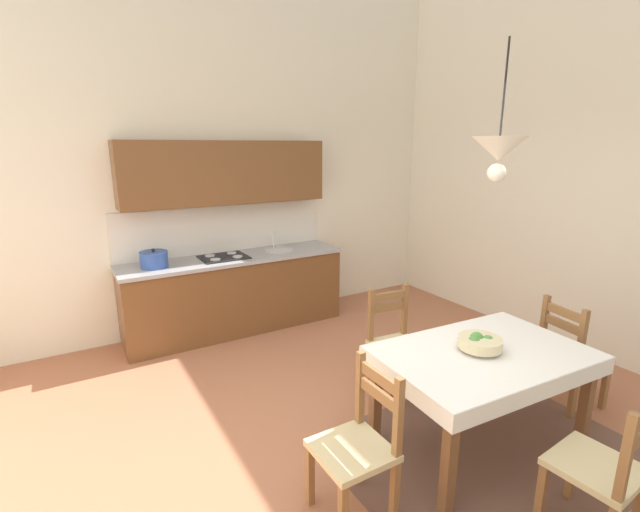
% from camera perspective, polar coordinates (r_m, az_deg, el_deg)
% --- Properties ---
extents(ground_plane, '(6.42, 6.34, 0.10)m').
position_cam_1_polar(ground_plane, '(3.55, 6.05, -24.27)').
color(ground_plane, '#AD6B4C').
extents(wall_back, '(6.42, 0.12, 4.14)m').
position_cam_1_polar(wall_back, '(5.40, -12.74, 12.96)').
color(wall_back, silver).
rests_on(wall_back, ground_plane).
extents(wall_right, '(0.12, 6.34, 4.14)m').
position_cam_1_polar(wall_right, '(5.17, 34.71, 10.81)').
color(wall_right, silver).
rests_on(wall_right, ground_plane).
extents(area_rug, '(2.10, 1.60, 0.01)m').
position_cam_1_polar(area_rug, '(3.68, 20.65, -22.58)').
color(area_rug, brown).
rests_on(area_rug, ground_plane).
extents(kitchen_cabinetry, '(2.56, 0.63, 2.20)m').
position_cam_1_polar(kitchen_cabinetry, '(5.24, -11.19, -0.42)').
color(kitchen_cabinetry, brown).
rests_on(kitchen_cabinetry, ground_plane).
extents(dining_table, '(1.52, 1.04, 0.75)m').
position_cam_1_polar(dining_table, '(3.40, 20.25, -13.32)').
color(dining_table, brown).
rests_on(dining_table, ground_plane).
extents(dining_chair_tv_side, '(0.42, 0.42, 0.93)m').
position_cam_1_polar(dining_chair_tv_side, '(2.82, 4.93, -23.27)').
color(dining_chair_tv_side, '#D1BC89').
rests_on(dining_chair_tv_side, ground_plane).
extents(dining_chair_kitchen_side, '(0.46, 0.46, 0.93)m').
position_cam_1_polar(dining_chair_kitchen_side, '(4.04, 9.74, -11.08)').
color(dining_chair_kitchen_side, '#D1BC89').
rests_on(dining_chair_kitchen_side, ground_plane).
extents(dining_chair_camera_side, '(0.45, 0.45, 0.93)m').
position_cam_1_polar(dining_chair_camera_side, '(3.07, 32.81, -22.17)').
color(dining_chair_camera_side, '#D1BC89').
rests_on(dining_chair_camera_side, ground_plane).
extents(dining_chair_window_side, '(0.49, 0.49, 0.93)m').
position_cam_1_polar(dining_chair_window_side, '(4.32, 29.63, -11.10)').
color(dining_chair_window_side, '#D1BC89').
rests_on(dining_chair_window_side, ground_plane).
extents(fruit_bowl, '(0.30, 0.30, 0.12)m').
position_cam_1_polar(fruit_bowl, '(3.33, 19.92, -10.47)').
color(fruit_bowl, beige).
rests_on(fruit_bowl, dining_table).
extents(pendant_lamp, '(0.32, 0.32, 0.80)m').
position_cam_1_polar(pendant_lamp, '(2.88, 22.10, 12.54)').
color(pendant_lamp, black).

